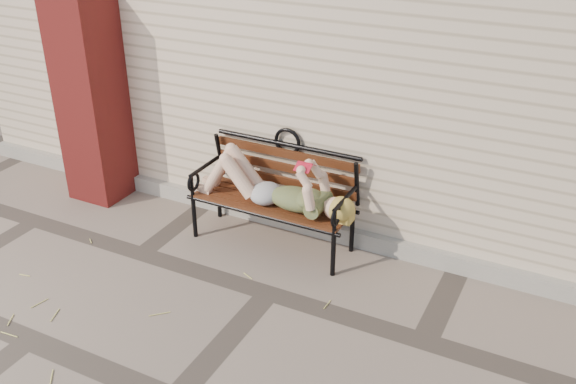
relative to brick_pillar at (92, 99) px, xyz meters
The scene contains 7 objects.
ground 2.62m from the brick_pillar, 18.06° to the right, with size 80.00×80.00×0.00m, color #7A6A5E.
house_wall 3.26m from the brick_pillar, 44.37° to the left, with size 8.00×4.00×3.00m, color beige.
foundation_strip 2.49m from the brick_pillar, ahead, with size 8.00×0.10×0.15m, color #A9A499.
brick_pillar is the anchor object (origin of this frame).
garden_bench 2.03m from the brick_pillar, ahead, with size 1.52×0.61×0.99m.
reading_woman 2.03m from the brick_pillar, ahead, with size 1.44×0.33×0.45m.
straw_scatter 2.43m from the brick_pillar, 44.68° to the right, with size 3.01×1.70×0.01m.
Camera 1 is at (1.98, -3.58, 3.03)m, focal length 40.00 mm.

